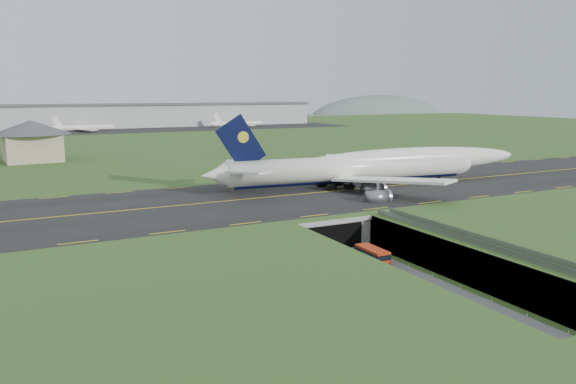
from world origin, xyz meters
TOP-DOWN VIEW (x-y plane):
  - ground at (0.00, 0.00)m, footprint 900.00×900.00m
  - airfield_deck at (0.00, 0.00)m, footprint 800.00×800.00m
  - trench_road at (0.00, -7.50)m, footprint 12.00×75.00m
  - taxiway at (0.00, 33.00)m, footprint 800.00×44.00m
  - tunnel_portal at (0.00, 16.71)m, footprint 17.00×22.30m
  - guideway at (11.00, -19.11)m, footprint 3.00×53.00m
  - jumbo_jet at (28.38, 35.32)m, footprint 85.96×56.46m
  - shuttle_tram at (1.24, -2.14)m, footprint 2.87×7.17m
  - service_building at (-44.25, 128.62)m, footprint 27.23×27.23m
  - cargo_terminal at (-0.00, 299.41)m, footprint 320.00×67.00m
  - distant_hills at (64.38, 430.00)m, footprint 700.00×91.00m

SIDE VIEW (x-z plane):
  - distant_hills at x=64.38m, z-range -34.00..26.00m
  - ground at x=0.00m, z-range 0.00..0.00m
  - trench_road at x=0.00m, z-range 0.00..0.20m
  - shuttle_tram at x=1.24m, z-range 0.15..3.06m
  - airfield_deck at x=0.00m, z-range 0.00..6.00m
  - tunnel_portal at x=0.00m, z-range 0.33..6.33m
  - guideway at x=11.00m, z-range 1.80..8.85m
  - taxiway at x=0.00m, z-range 6.00..6.18m
  - jumbo_jet at x=28.38m, z-range 1.64..20.44m
  - cargo_terminal at x=0.00m, z-range 6.16..21.76m
  - service_building at x=-44.25m, z-range 7.28..21.08m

